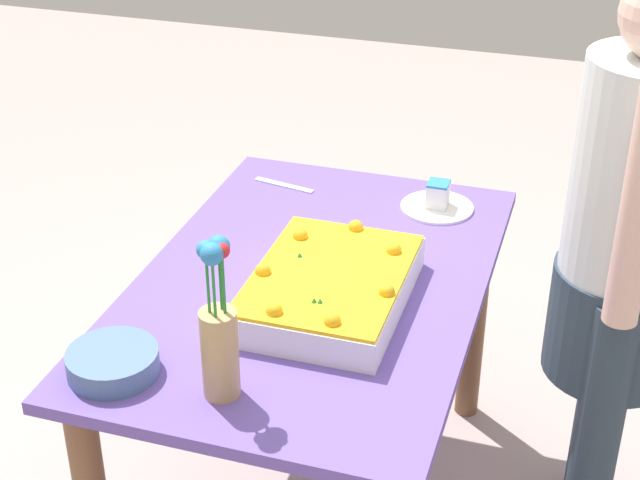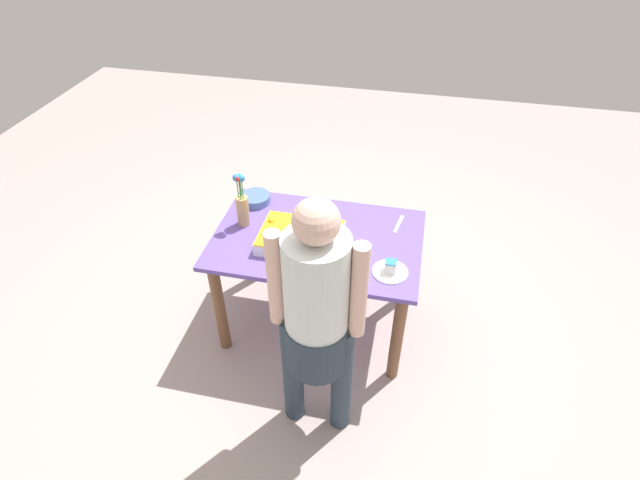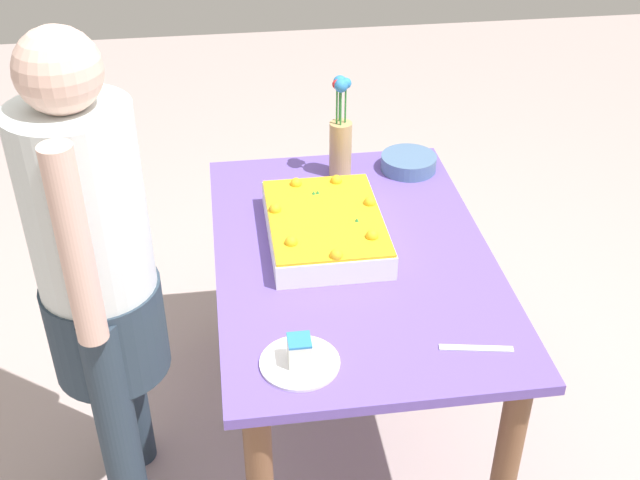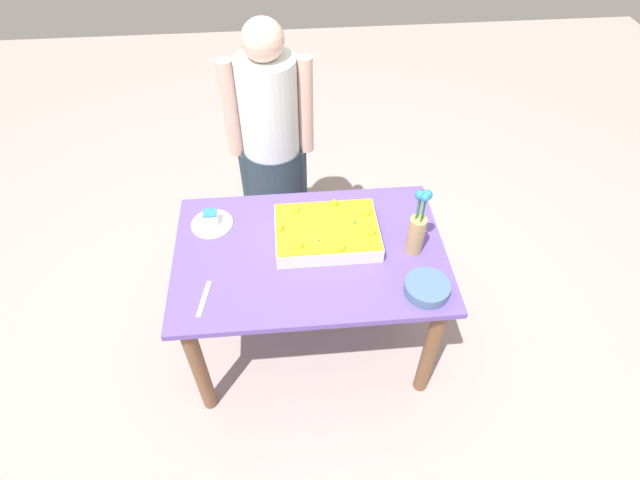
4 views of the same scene
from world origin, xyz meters
The scene contains 7 objects.
dining_table centered at (0.00, 0.00, 0.60)m, with size 1.22×0.80×0.73m.
sheet_cake centered at (-0.08, -0.07, 0.77)m, with size 0.47×0.34×0.10m.
serving_plate_with_slice centered at (0.45, -0.21, 0.75)m, with size 0.20×0.20×0.08m.
cake_knife centered at (0.46, 0.23, 0.73)m, with size 0.18×0.02×0.00m, color silver.
flower_vase centered at (-0.46, 0.04, 0.87)m, with size 0.07×0.07×0.35m.
fruit_bowl centered at (-0.47, 0.27, 0.76)m, with size 0.19×0.19×0.05m, color #4D6C93.
person_standing centered at (0.15, -0.70, 0.85)m, with size 0.45×0.31×1.49m.
Camera 1 is at (-1.88, -0.62, 1.95)m, focal length 55.00 mm.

